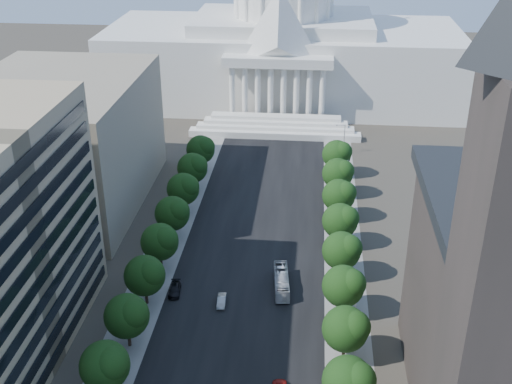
% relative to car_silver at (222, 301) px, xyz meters
% --- Properties ---
extents(road_asphalt, '(30.00, 260.00, 0.01)m').
position_rel_car_silver_xyz_m(road_asphalt, '(4.10, 28.99, -0.74)').
color(road_asphalt, black).
rests_on(road_asphalt, ground).
extents(sidewalk_left, '(8.00, 260.00, 0.02)m').
position_rel_car_silver_xyz_m(sidewalk_left, '(-14.90, 28.99, -0.74)').
color(sidewalk_left, gray).
rests_on(sidewalk_left, ground).
extents(sidewalk_right, '(8.00, 260.00, 0.02)m').
position_rel_car_silver_xyz_m(sidewalk_right, '(23.10, 28.99, -0.74)').
color(sidewalk_right, gray).
rests_on(sidewalk_right, ground).
extents(capitol, '(120.00, 56.00, 73.00)m').
position_rel_car_silver_xyz_m(capitol, '(4.10, 123.88, 19.27)').
color(capitol, white).
rests_on(capitol, ground).
extents(office_block_left_far, '(38.00, 52.00, 30.00)m').
position_rel_car_silver_xyz_m(office_block_left_far, '(-43.90, 38.99, 14.26)').
color(office_block_left_far, gray).
rests_on(office_block_left_far, ground).
extents(tree_l_c, '(7.79, 7.60, 9.97)m').
position_rel_car_silver_xyz_m(tree_l_c, '(-13.57, -25.21, 5.72)').
color(tree_l_c, '#33261C').
rests_on(tree_l_c, ground).
extents(tree_l_d, '(7.79, 7.60, 9.97)m').
position_rel_car_silver_xyz_m(tree_l_d, '(-13.57, -13.21, 5.72)').
color(tree_l_d, '#33261C').
rests_on(tree_l_d, ground).
extents(tree_l_e, '(7.79, 7.60, 9.97)m').
position_rel_car_silver_xyz_m(tree_l_e, '(-13.57, -1.21, 5.72)').
color(tree_l_e, '#33261C').
rests_on(tree_l_e, ground).
extents(tree_l_f, '(7.79, 7.60, 9.97)m').
position_rel_car_silver_xyz_m(tree_l_f, '(-13.57, 10.79, 5.72)').
color(tree_l_f, '#33261C').
rests_on(tree_l_f, ground).
extents(tree_l_g, '(7.79, 7.60, 9.97)m').
position_rel_car_silver_xyz_m(tree_l_g, '(-13.57, 22.79, 5.72)').
color(tree_l_g, '#33261C').
rests_on(tree_l_g, ground).
extents(tree_l_h, '(7.79, 7.60, 9.97)m').
position_rel_car_silver_xyz_m(tree_l_h, '(-13.57, 34.79, 5.72)').
color(tree_l_h, '#33261C').
rests_on(tree_l_h, ground).
extents(tree_l_i, '(7.79, 7.60, 9.97)m').
position_rel_car_silver_xyz_m(tree_l_i, '(-13.57, 46.79, 5.72)').
color(tree_l_i, '#33261C').
rests_on(tree_l_i, ground).
extents(tree_l_j, '(7.79, 7.60, 9.97)m').
position_rel_car_silver_xyz_m(tree_l_j, '(-13.57, 58.79, 5.72)').
color(tree_l_j, '#33261C').
rests_on(tree_l_j, ground).
extents(tree_r_c, '(7.79, 7.60, 9.97)m').
position_rel_car_silver_xyz_m(tree_r_c, '(22.43, -25.21, 5.72)').
color(tree_r_c, '#33261C').
rests_on(tree_r_c, ground).
extents(tree_r_d, '(7.79, 7.60, 9.97)m').
position_rel_car_silver_xyz_m(tree_r_d, '(22.43, -13.21, 5.72)').
color(tree_r_d, '#33261C').
rests_on(tree_r_d, ground).
extents(tree_r_e, '(7.79, 7.60, 9.97)m').
position_rel_car_silver_xyz_m(tree_r_e, '(22.43, -1.21, 5.72)').
color(tree_r_e, '#33261C').
rests_on(tree_r_e, ground).
extents(tree_r_f, '(7.79, 7.60, 9.97)m').
position_rel_car_silver_xyz_m(tree_r_f, '(22.43, 10.79, 5.72)').
color(tree_r_f, '#33261C').
rests_on(tree_r_f, ground).
extents(tree_r_g, '(7.79, 7.60, 9.97)m').
position_rel_car_silver_xyz_m(tree_r_g, '(22.43, 22.79, 5.72)').
color(tree_r_g, '#33261C').
rests_on(tree_r_g, ground).
extents(tree_r_h, '(7.79, 7.60, 9.97)m').
position_rel_car_silver_xyz_m(tree_r_h, '(22.43, 34.79, 5.72)').
color(tree_r_h, '#33261C').
rests_on(tree_r_h, ground).
extents(tree_r_i, '(7.79, 7.60, 9.97)m').
position_rel_car_silver_xyz_m(tree_r_i, '(22.43, 46.79, 5.72)').
color(tree_r_i, '#33261C').
rests_on(tree_r_i, ground).
extents(tree_r_j, '(7.79, 7.60, 9.97)m').
position_rel_car_silver_xyz_m(tree_r_j, '(22.43, 58.79, 5.72)').
color(tree_r_j, '#33261C').
rests_on(tree_r_j, ground).
extents(streetlight_c, '(2.61, 0.44, 9.00)m').
position_rel_car_silver_xyz_m(streetlight_c, '(24.00, -1.01, 5.09)').
color(streetlight_c, gray).
rests_on(streetlight_c, ground).
extents(streetlight_d, '(2.61, 0.44, 9.00)m').
position_rel_car_silver_xyz_m(streetlight_d, '(24.00, 23.99, 5.09)').
color(streetlight_d, gray).
rests_on(streetlight_d, ground).
extents(streetlight_e, '(2.61, 0.44, 9.00)m').
position_rel_car_silver_xyz_m(streetlight_e, '(24.00, 48.99, 5.09)').
color(streetlight_e, gray).
rests_on(streetlight_e, ground).
extents(streetlight_f, '(2.61, 0.44, 9.00)m').
position_rel_car_silver_xyz_m(streetlight_f, '(24.00, 73.99, 5.09)').
color(streetlight_f, gray).
rests_on(streetlight_f, ground).
extents(car_silver, '(1.80, 4.54, 1.47)m').
position_rel_car_silver_xyz_m(car_silver, '(0.00, 0.00, 0.00)').
color(car_silver, '#9DA0A4').
rests_on(car_silver, ground).
extents(car_dark_b, '(2.67, 5.45, 1.53)m').
position_rel_car_silver_xyz_m(car_dark_b, '(-9.40, 2.66, 0.03)').
color(car_dark_b, black).
rests_on(car_dark_b, ground).
extents(city_bus, '(3.76, 11.45, 3.13)m').
position_rel_car_silver_xyz_m(city_bus, '(10.78, 6.16, 0.83)').
color(city_bus, silver).
rests_on(city_bus, ground).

